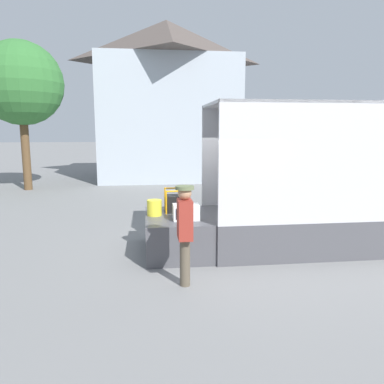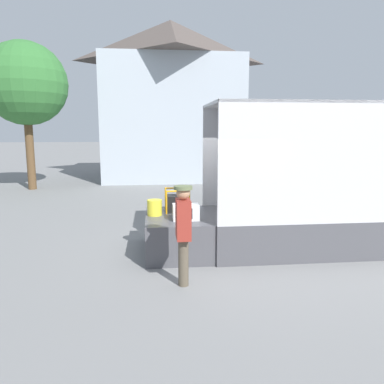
% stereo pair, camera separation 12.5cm
% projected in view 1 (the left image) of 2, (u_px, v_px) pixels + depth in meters
% --- Properties ---
extents(ground_plane, '(160.00, 160.00, 0.00)m').
position_uv_depth(ground_plane, '(209.00, 250.00, 8.45)').
color(ground_plane, gray).
extents(box_truck, '(6.19, 2.15, 3.26)m').
position_uv_depth(box_truck, '(364.00, 202.00, 8.73)').
color(box_truck, silver).
rests_on(box_truck, ground).
extents(tailgate_deck, '(1.40, 2.04, 0.83)m').
position_uv_depth(tailgate_deck, '(178.00, 234.00, 8.30)').
color(tailgate_deck, '#4C4C51').
rests_on(tailgate_deck, ground).
extents(microwave, '(0.54, 0.36, 0.33)m').
position_uv_depth(microwave, '(186.00, 212.00, 7.81)').
color(microwave, white).
rests_on(microwave, tailgate_deck).
extents(portable_generator, '(0.55, 0.51, 0.53)m').
position_uv_depth(portable_generator, '(178.00, 203.00, 8.58)').
color(portable_generator, black).
rests_on(portable_generator, tailgate_deck).
extents(orange_bucket, '(0.32, 0.32, 0.35)m').
position_uv_depth(orange_bucket, '(154.00, 208.00, 8.21)').
color(orange_bucket, yellow).
rests_on(orange_bucket, tailgate_deck).
extents(worker_person, '(0.32, 0.44, 1.76)m').
position_uv_depth(worker_person, '(185.00, 225.00, 6.37)').
color(worker_person, brown).
rests_on(worker_person, ground).
extents(house_backdrop, '(7.62, 7.06, 8.66)m').
position_uv_depth(house_backdrop, '(167.00, 99.00, 21.20)').
color(house_backdrop, '#A8B2BC').
rests_on(house_backdrop, ground).
extents(street_tree, '(3.63, 3.63, 6.51)m').
position_uv_depth(street_tree, '(21.00, 84.00, 16.29)').
color(street_tree, brown).
rests_on(street_tree, ground).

